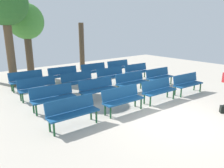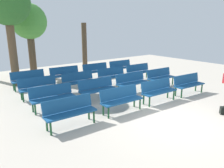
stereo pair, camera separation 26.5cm
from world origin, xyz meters
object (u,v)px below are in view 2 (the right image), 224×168
bench_r2_c2 (112,75)px  bench_r3_c1 (65,74)px  bench_r0_c2 (158,90)px  bench_r3_c3 (121,66)px  bench_r1_c2 (132,81)px  bench_r2_c3 (139,71)px  bench_r2_c0 (38,86)px  bench_r1_c0 (52,96)px  tree_3 (7,5)px  tree_0 (84,47)px  tree_1 (29,23)px  bench_r0_c1 (121,98)px  bench_r0_c3 (188,83)px  bench_r1_c1 (97,88)px  bench_r1_c3 (160,76)px  bench_r3_c2 (96,70)px  bench_r0_c0 (70,110)px  bench_r3_c0 (29,78)px  bench_r2_c1 (79,80)px

bench_r2_c2 → bench_r3_c1: 2.55m
bench_r0_c2 → bench_r3_c3: (2.12, 4.83, 0.00)m
bench_r1_c2 → bench_r2_c3: same height
bench_r2_c0 → bench_r2_c2: bearing=-0.3°
bench_r1_c0 → tree_3: (-0.18, 4.31, 3.45)m
bench_r0_c2 → tree_0: (1.16, 7.68, 1.10)m
bench_r1_c0 → bench_r2_c0: same height
tree_1 → bench_r1_c0: bearing=-102.1°
bench_r0_c1 → tree_1: (-0.52, 7.84, 2.66)m
bench_r0_c3 → bench_r2_c3: same height
bench_r1_c1 → bench_r3_c1: same height
bench_r1_c3 → bench_r3_c2: size_ratio=1.00×
bench_r0_c1 → bench_r2_c2: 3.73m
bench_r2_c3 → bench_r0_c0: bearing=-149.7°
bench_r3_c0 → bench_r3_c1: same height
bench_r1_c0 → tree_1: (1.30, 6.09, 2.66)m
bench_r0_c0 → tree_3: tree_3 is taller
tree_3 → bench_r2_c1: bearing=-53.6°
bench_r1_c1 → tree_0: tree_0 is taller
bench_r1_c2 → bench_r3_c0: same height
bench_r0_c1 → bench_r3_c1: 4.93m
bench_r1_c0 → bench_r1_c3: 5.64m
bench_r0_c0 → bench_r2_c1: (2.05, 3.14, 0.00)m
bench_r2_c0 → tree_0: size_ratio=0.51×
bench_r2_c3 → tree_0: tree_0 is taller
bench_r0_c2 → bench_r1_c2: size_ratio=0.99×
bench_r1_c2 → bench_r2_c2: bearing=90.7°
tree_0 → bench_r2_c0: bearing=-138.6°
bench_r0_c3 → tree_1: tree_1 is taller
bench_r0_c0 → bench_r1_c1: size_ratio=1.00×
bench_r1_c0 → bench_r3_c0: same height
bench_r0_c2 → bench_r1_c0: same height
bench_r0_c1 → bench_r0_c3: bearing=-1.3°
bench_r2_c2 → tree_0: bearing=81.1°
bench_r1_c1 → bench_r3_c2: bearing=60.1°
bench_r3_c0 → bench_r3_c3: (5.66, -0.29, 0.00)m
bench_r2_c2 → bench_r1_c2: bearing=-89.4°
bench_r2_c3 → tree_1: tree_1 is taller
bench_r0_c0 → bench_r3_c0: same height
bench_r0_c2 → bench_r2_c1: (-1.77, 3.32, 0.00)m
bench_r1_c0 → bench_r1_c3: same height
bench_r0_c2 → tree_1: size_ratio=0.38×
bench_r0_c3 → bench_r1_c3: bearing=91.7°
bench_r3_c2 → bench_r1_c1: bearing=-120.0°
bench_r3_c0 → bench_r1_c2: bearing=-41.9°
bench_r1_c2 → tree_3: size_ratio=0.32×
tree_1 → bench_r0_c1: bearing=-86.2°
bench_r2_c3 → bench_r1_c1: bearing=-155.8°
bench_r2_c1 → tree_1: (-0.62, 4.62, 2.66)m
bench_r1_c0 → bench_r3_c0: (0.14, 3.27, 0.00)m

